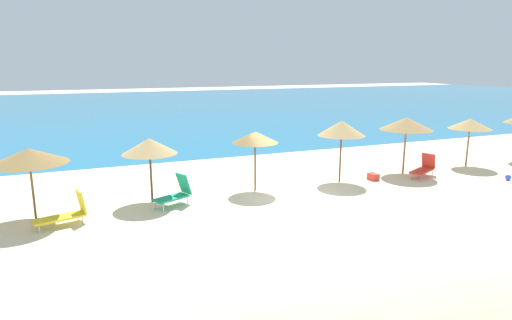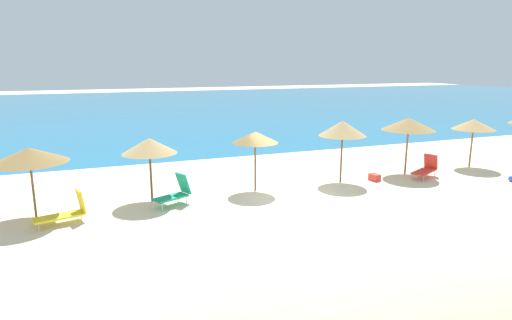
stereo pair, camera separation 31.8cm
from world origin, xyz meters
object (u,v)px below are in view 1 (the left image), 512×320
Objects in this scene: beach_umbrella_7 at (470,124)px; lounge_chair_0 at (424,168)px; beach_umbrella_5 at (342,128)px; beach_umbrella_2 at (29,156)px; lounge_chair_3 at (176,193)px; beach_umbrella_6 at (406,124)px; beach_umbrella_4 at (255,137)px; beach_umbrella_3 at (149,146)px; beach_ball at (508,177)px; cooler_box at (373,177)px; lounge_chair_2 at (66,213)px.

beach_umbrella_7 is 4.14m from lounge_chair_0.
beach_umbrella_5 is at bearing 53.83° from lounge_chair_0.
beach_umbrella_2 reaches higher than lounge_chair_3.
beach_umbrella_4 is at bearing 179.85° from beach_umbrella_6.
beach_umbrella_5 is 1.02× the size of beach_umbrella_6.
beach_umbrella_3 is 16.12m from beach_ball.
cooler_box is at bearing 55.35° from lounge_chair_0.
beach_umbrella_3 is at bearing 169.60° from beach_ball.
cooler_box is (-2.60, 0.37, -0.26)m from lounge_chair_0.
beach_umbrella_2 is 1.01× the size of beach_umbrella_7.
beach_umbrella_3 is 8.39m from beach_umbrella_5.
beach_umbrella_6 is at bearing 1.81° from beach_umbrella_5.
lounge_chair_0 is at bearing -1.35° from beach_umbrella_2.
beach_umbrella_6 reaches higher than beach_umbrella_3.
beach_ball is at bearing -14.02° from beach_umbrella_4.
beach_umbrella_5 is at bearing -1.94° from beach_umbrella_4.
lounge_chair_2 is 18.83m from beach_ball.
beach_umbrella_2 is 5.13m from lounge_chair_3.
beach_umbrella_4 is 9.37× the size of beach_ball.
lounge_chair_2 is 6.41× the size of beach_ball.
beach_umbrella_2 is at bearing -178.43° from beach_umbrella_6.
beach_umbrella_2 and beach_umbrella_3 have the same top height.
lounge_chair_0 is 1.14× the size of lounge_chair_3.
lounge_chair_0 is (0.50, -0.83, -2.03)m from beach_umbrella_6.
beach_umbrella_5 is 7.88m from lounge_chair_3.
cooler_box is (-6.23, -0.48, -2.07)m from beach_umbrella_7.
beach_umbrella_7 is 15.55m from lounge_chair_3.
beach_umbrella_7 is (7.83, 0.13, -0.23)m from beach_umbrella_5.
beach_umbrella_5 reaches higher than cooler_box.
lounge_chair_0 is at bearing -5.88° from beach_umbrella_4.
cooler_box is (13.02, 0.86, -0.25)m from lounge_chair_2.
beach_umbrella_4 is 6.09m from cooler_box.
beach_umbrella_5 is at bearing -179.01° from beach_umbrella_7.
cooler_box reaches higher than beach_ball.
cooler_box is at bearing -175.61° from beach_umbrella_7.
beach_ball is (3.64, -2.83, -2.31)m from beach_umbrella_6.
lounge_chair_2 is at bearing -176.21° from cooler_box.
beach_umbrella_3 is 12.09m from beach_umbrella_6.
cooler_box is at bearing -4.84° from beach_umbrella_4.
beach_umbrella_6 is 2.25m from lounge_chair_0.
cooler_box is at bearing -114.14° from lounge_chair_3.
lounge_chair_2 is (-19.25, -1.34, -1.82)m from beach_umbrella_7.
beach_umbrella_6 is 1.59× the size of lounge_chair_2.
beach_umbrella_3 is 0.91× the size of beach_umbrella_6.
beach_umbrella_2 is 20.25m from beach_umbrella_7.
cooler_box is at bearing -167.61° from beach_umbrella_6.
beach_umbrella_5 reaches higher than beach_umbrella_2.
beach_umbrella_7 is 1.41× the size of lounge_chair_0.
beach_umbrella_7 is 6.58m from cooler_box.
beach_ball is at bearing -22.45° from cooler_box.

